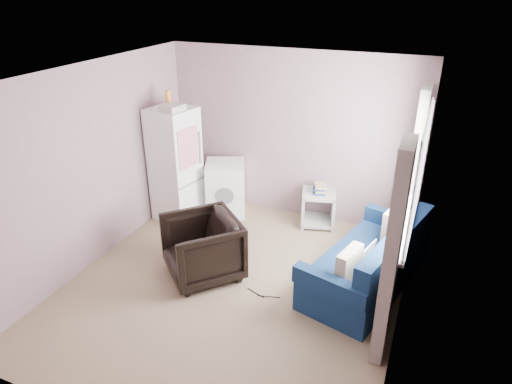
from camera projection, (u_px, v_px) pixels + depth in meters
room at (233, 192)px, 4.97m from camera, size 3.84×4.24×2.54m
armchair at (202, 245)px, 5.53m from camera, size 1.15×1.15×0.86m
fridge at (175, 164)px, 6.73m from camera, size 0.69×0.68×1.95m
washing_machine at (226, 187)px, 7.05m from camera, size 0.77×0.77×0.83m
side_table at (318, 206)px, 6.74m from camera, size 0.59×0.59×0.66m
sofa at (370, 265)px, 5.36m from camera, size 1.32×2.05×0.84m
window_dressing at (405, 205)px, 5.00m from camera, size 0.17×2.62×2.18m
floor_cables at (262, 295)px, 5.34m from camera, size 0.43×0.11×0.01m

